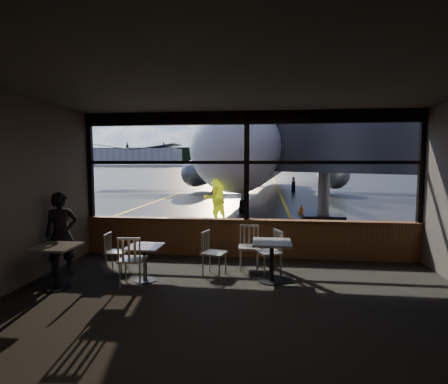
% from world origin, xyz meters
% --- Properties ---
extents(ground_plane, '(520.00, 520.00, 0.00)m').
position_xyz_m(ground_plane, '(0.00, 120.00, 0.00)').
color(ground_plane, black).
rests_on(ground_plane, ground).
extents(carpet_floor, '(8.00, 6.00, 0.01)m').
position_xyz_m(carpet_floor, '(0.00, -3.00, 0.01)').
color(carpet_floor, black).
rests_on(carpet_floor, ground).
extents(ceiling, '(8.00, 6.00, 0.04)m').
position_xyz_m(ceiling, '(0.00, -3.00, 3.50)').
color(ceiling, '#38332D').
rests_on(ceiling, ground).
extents(wall_left, '(0.04, 6.00, 3.50)m').
position_xyz_m(wall_left, '(-4.00, -3.00, 1.75)').
color(wall_left, '#514840').
rests_on(wall_left, ground).
extents(wall_back, '(8.00, 0.04, 3.50)m').
position_xyz_m(wall_back, '(0.00, -6.00, 1.75)').
color(wall_back, '#514840').
rests_on(wall_back, ground).
extents(window_sill, '(8.00, 0.28, 0.90)m').
position_xyz_m(window_sill, '(0.00, 0.00, 0.45)').
color(window_sill, '#532F19').
rests_on(window_sill, ground).
extents(window_header, '(8.00, 0.18, 0.30)m').
position_xyz_m(window_header, '(0.00, 0.00, 3.35)').
color(window_header, black).
rests_on(window_header, ground).
extents(mullion_left, '(0.12, 0.12, 2.60)m').
position_xyz_m(mullion_left, '(-3.95, 0.00, 2.20)').
color(mullion_left, black).
rests_on(mullion_left, ground).
extents(mullion_centre, '(0.12, 0.12, 2.60)m').
position_xyz_m(mullion_centre, '(0.00, 0.00, 2.20)').
color(mullion_centre, black).
rests_on(mullion_centre, ground).
extents(mullion_right, '(0.12, 0.12, 2.60)m').
position_xyz_m(mullion_right, '(3.95, 0.00, 2.20)').
color(mullion_right, black).
rests_on(mullion_right, ground).
extents(window_transom, '(8.00, 0.10, 0.08)m').
position_xyz_m(window_transom, '(0.00, 0.00, 2.30)').
color(window_transom, black).
rests_on(window_transom, ground).
extents(airliner, '(31.79, 37.09, 10.64)m').
position_xyz_m(airliner, '(0.36, 19.09, 5.32)').
color(airliner, silver).
rests_on(airliner, ground_plane).
extents(jet_bridge, '(9.03, 11.04, 4.82)m').
position_xyz_m(jet_bridge, '(3.60, 5.50, 2.41)').
color(jet_bridge, '#2B2B2D').
rests_on(jet_bridge, ground_plane).
extents(cafe_table_near, '(0.72, 0.72, 0.80)m').
position_xyz_m(cafe_table_near, '(0.58, -1.76, 0.40)').
color(cafe_table_near, gray).
rests_on(cafe_table_near, carpet_floor).
extents(cafe_table_mid, '(0.64, 0.64, 0.70)m').
position_xyz_m(cafe_table_mid, '(-1.85, -1.99, 0.35)').
color(cafe_table_mid, gray).
rests_on(cafe_table_mid, carpet_floor).
extents(cafe_table_left, '(0.72, 0.72, 0.80)m').
position_xyz_m(cafe_table_left, '(-3.31, -2.56, 0.40)').
color(cafe_table_left, gray).
rests_on(cafe_table_left, carpet_floor).
extents(chair_near_e, '(0.67, 0.67, 0.93)m').
position_xyz_m(chair_near_e, '(0.53, -1.33, 0.46)').
color(chair_near_e, '#B0AB9F').
rests_on(chair_near_e, carpet_floor).
extents(chair_near_w, '(0.61, 0.61, 0.92)m').
position_xyz_m(chair_near_w, '(-0.56, -1.51, 0.46)').
color(chair_near_w, '#ACA89B').
rests_on(chair_near_w, carpet_floor).
extents(chair_near_n, '(0.54, 0.54, 0.94)m').
position_xyz_m(chair_near_n, '(0.11, -0.98, 0.47)').
color(chair_near_n, beige).
rests_on(chair_near_n, carpet_floor).
extents(chair_mid_s, '(0.58, 0.58, 0.96)m').
position_xyz_m(chair_mid_s, '(-2.00, -2.24, 0.48)').
color(chair_mid_s, beige).
rests_on(chair_mid_s, carpet_floor).
extents(chair_mid_w, '(0.48, 0.48, 0.83)m').
position_xyz_m(chair_mid_w, '(-2.64, -1.49, 0.42)').
color(chair_mid_w, '#ACA79B').
rests_on(chair_mid_w, carpet_floor).
extents(passenger, '(0.74, 0.71, 1.70)m').
position_xyz_m(passenger, '(-3.66, -1.82, 0.85)').
color(passenger, black).
rests_on(passenger, carpet_floor).
extents(ground_crew, '(1.17, 1.15, 1.90)m').
position_xyz_m(ground_crew, '(-1.43, 4.55, 0.95)').
color(ground_crew, '#BFF219').
rests_on(ground_crew, ground_plane).
extents(cone_nose, '(0.32, 0.32, 0.44)m').
position_xyz_m(cone_nose, '(2.05, 7.42, 0.22)').
color(cone_nose, '#F65907').
rests_on(cone_nose, ground_plane).
extents(cone_wing, '(0.37, 0.37, 0.52)m').
position_xyz_m(cone_wing, '(-3.57, 18.33, 0.26)').
color(cone_wing, '#FF4208').
rests_on(cone_wing, ground_plane).
extents(hangar_left, '(45.00, 18.00, 11.00)m').
position_xyz_m(hangar_left, '(-70.00, 180.00, 5.50)').
color(hangar_left, silver).
rests_on(hangar_left, ground_plane).
extents(hangar_mid, '(38.00, 15.00, 10.00)m').
position_xyz_m(hangar_mid, '(0.00, 185.00, 5.00)').
color(hangar_mid, silver).
rests_on(hangar_mid, ground_plane).
extents(hangar_right, '(50.00, 20.00, 12.00)m').
position_xyz_m(hangar_right, '(60.00, 178.00, 6.00)').
color(hangar_right, silver).
rests_on(hangar_right, ground_plane).
extents(fuel_tank_a, '(8.00, 8.00, 6.00)m').
position_xyz_m(fuel_tank_a, '(-30.00, 182.00, 3.00)').
color(fuel_tank_a, silver).
rests_on(fuel_tank_a, ground_plane).
extents(fuel_tank_b, '(8.00, 8.00, 6.00)m').
position_xyz_m(fuel_tank_b, '(-20.00, 182.00, 3.00)').
color(fuel_tank_b, silver).
rests_on(fuel_tank_b, ground_plane).
extents(fuel_tank_c, '(8.00, 8.00, 6.00)m').
position_xyz_m(fuel_tank_c, '(-10.00, 182.00, 3.00)').
color(fuel_tank_c, silver).
rests_on(fuel_tank_c, ground_plane).
extents(treeline, '(360.00, 3.00, 12.00)m').
position_xyz_m(treeline, '(0.00, 210.00, 6.00)').
color(treeline, black).
rests_on(treeline, ground_plane).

